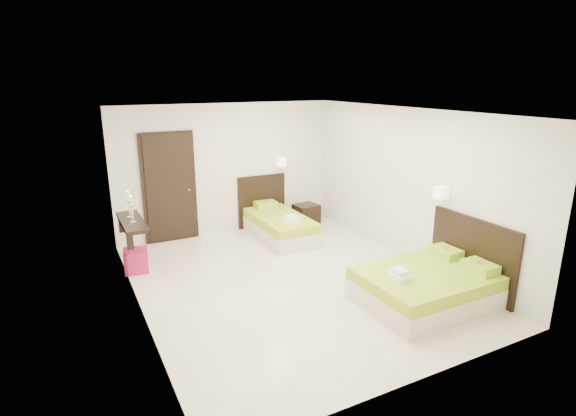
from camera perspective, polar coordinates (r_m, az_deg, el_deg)
name	(u,v)px	position (r m, az deg, el deg)	size (l,w,h in m)	color
floor	(291,281)	(7.13, 0.40, -9.23)	(5.50, 5.50, 0.00)	beige
bed_single	(278,224)	(8.95, -1.28, -2.01)	(1.06, 1.77, 1.46)	beige
bed_double	(430,284)	(6.72, 17.55, -9.16)	(1.80, 1.53, 1.49)	beige
nightstand	(306,214)	(9.76, 2.32, -0.79)	(0.49, 0.43, 0.43)	black
ottoman	(136,260)	(7.81, -18.72, -6.33)	(0.37, 0.37, 0.37)	#9B1446
door	(169,188)	(8.82, -14.82, 2.46)	(1.02, 0.15, 2.14)	black
console_shelf	(131,222)	(7.69, -19.26, -1.71)	(0.35, 1.20, 0.78)	black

